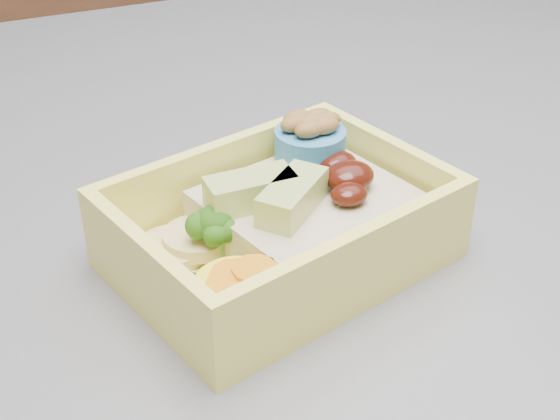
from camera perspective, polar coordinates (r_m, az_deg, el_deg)
name	(u,v)px	position (r m, az deg, el deg)	size (l,w,h in m)	color
bento_box	(286,222)	(0.49, 0.41, -0.90)	(0.23, 0.19, 0.07)	#F5EB65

